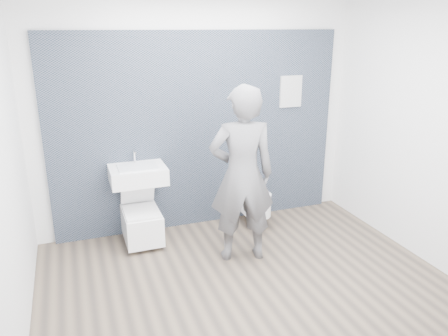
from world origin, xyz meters
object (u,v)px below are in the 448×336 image
object	(u,v)px
toilet_square	(142,223)
toilet_rounded	(255,202)
visitor	(242,175)
washbasin	(138,174)

from	to	relation	value
toilet_square	toilet_rounded	size ratio (longest dim) A/B	1.39
visitor	washbasin	bearing A→B (deg)	-27.26
washbasin	toilet_rounded	bearing A→B (deg)	-1.53
toilet_square	toilet_rounded	distance (m)	1.45
washbasin	visitor	bearing A→B (deg)	-38.11
toilet_rounded	toilet_square	bearing A→B (deg)	-179.16
washbasin	toilet_rounded	distance (m)	1.55
washbasin	toilet_rounded	world-z (taller)	washbasin
toilet_square	toilet_rounded	world-z (taller)	toilet_square
washbasin	toilet_square	world-z (taller)	washbasin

